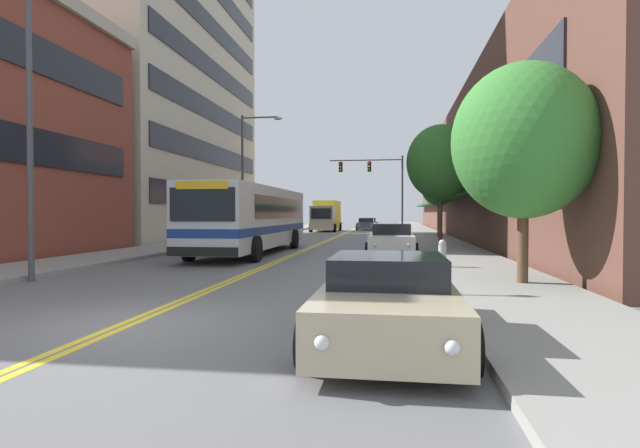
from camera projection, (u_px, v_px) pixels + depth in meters
The scene contains 21 objects.
ground_plane at pixel (344, 234), 44.81m from camera, with size 240.00×240.00×0.00m, color slate.
sidewalk_left at pixel (267, 232), 45.84m from camera, with size 3.15×106.00×0.15m.
sidewalk_right at pixel (424, 233), 43.78m from camera, with size 3.15×106.00×0.15m.
centre_line at pixel (344, 234), 44.81m from camera, with size 0.34×106.00×0.01m.
office_tower_left at pixel (139, 53), 38.06m from camera, with size 12.08×22.03×28.13m.
storefront_row_right at pixel (493, 176), 42.82m from camera, with size 9.10×68.00×10.18m.
city_bus at pixel (253, 216), 23.18m from camera, with size 2.95×12.22×3.00m.
car_navy_parked_left_near at pixel (283, 229), 40.37m from camera, with size 1.99×4.14×1.27m.
car_red_parked_left_mid at pixel (263, 232), 33.61m from camera, with size 1.99×4.39×1.29m.
car_beige_parked_right_foreground at pixel (388, 302), 7.10m from camera, with size 2.10×4.35×1.24m.
car_white_parked_right_mid at pixel (392, 241), 21.86m from camera, with size 2.15×4.46×1.39m.
car_slate_blue_moving_lead at pixel (366, 224), 55.20m from camera, with size 2.13×4.70×1.32m.
car_black_moving_second at pixel (369, 223), 62.74m from camera, with size 2.19×4.44×1.28m.
box_truck at pixel (326, 216), 50.98m from camera, with size 2.62×6.95×3.12m.
traffic_signal_mast at pixel (378, 178), 45.58m from camera, with size 6.71×0.38×7.08m.
street_lamp_left_near at pixel (39, 100), 13.35m from camera, with size 2.22×0.28×8.26m.
street_lamp_left_far at pixel (248, 166), 32.25m from camera, with size 2.73×0.28×8.17m.
street_tree_right_near at pixel (524, 141), 12.16m from camera, with size 3.45×3.45×5.36m.
street_tree_right_mid at pixel (441, 162), 25.17m from camera, with size 3.45×3.45×6.18m.
street_tree_right_far at pixel (439, 186), 36.31m from camera, with size 2.60×2.60×5.10m.
fire_hydrant at pixel (442, 253), 15.87m from camera, with size 0.33×0.25×0.86m.
Camera 1 is at (4.40, -7.61, 1.85)m, focal length 28.00 mm.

